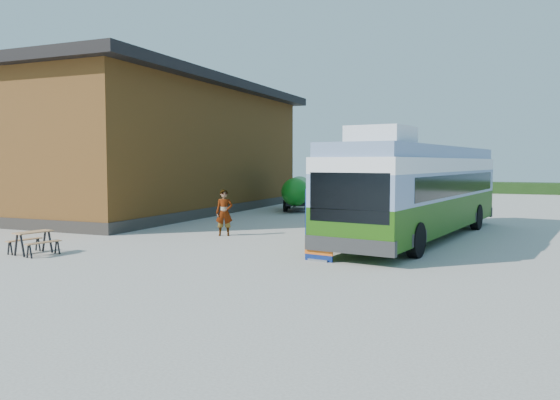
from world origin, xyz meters
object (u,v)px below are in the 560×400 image
at_px(banner, 319,232).
at_px(slurry_tanker, 297,191).
at_px(person_b, 322,201).
at_px(person_a, 224,213).
at_px(picnic_table, 33,237).
at_px(bus, 420,188).

xyz_separation_m(banner, slurry_tanker, (-6.58, 15.51, 0.29)).
bearing_deg(slurry_tanker, person_b, -60.27).
xyz_separation_m(person_a, person_b, (0.90, 9.52, -0.13)).
height_order(person_a, person_b, person_a).
relative_size(person_a, slurry_tanker, 0.35).
relative_size(picnic_table, person_b, 0.94).
xyz_separation_m(bus, slurry_tanker, (-8.57, 9.38, -0.77)).
height_order(bus, person_a, bus).
bearing_deg(picnic_table, banner, 26.00).
xyz_separation_m(bus, person_a, (-7.21, -2.29, -1.01)).
bearing_deg(banner, person_b, 117.22).
bearing_deg(person_a, picnic_table, -144.55).
xyz_separation_m(picnic_table, person_b, (4.34, 15.71, 0.24)).
bearing_deg(person_b, picnic_table, -6.52).
bearing_deg(picnic_table, person_a, 71.80).
bearing_deg(person_b, person_a, 3.52).
height_order(person_b, slurry_tanker, slurry_tanker).
bearing_deg(bus, person_b, 140.42).
height_order(bus, slurry_tanker, bus).
distance_m(picnic_table, slurry_tanker, 17.98).
bearing_deg(picnic_table, slurry_tanker, 94.24).
relative_size(bus, slurry_tanker, 2.55).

